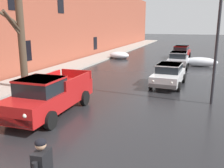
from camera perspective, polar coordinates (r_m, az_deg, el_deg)
left_sidewalk_slab at (r=24.29m, az=-8.48°, el=4.20°), size 2.88×80.00×0.15m
brick_townhouse_facade at (r=24.95m, az=-12.92°, el=14.51°), size 0.63×80.00×9.04m
snow_bank_near_corner_left at (r=29.22m, az=1.67°, el=6.53°), size 2.31×1.50×0.80m
snow_bank_mid_block_left at (r=16.81m, az=-13.69°, el=0.60°), size 2.12×1.49×0.61m
snow_bank_near_corner_right at (r=25.34m, az=19.24°, el=4.77°), size 3.14×1.04×0.86m
bare_tree_second_along_sidewalk at (r=15.78m, az=-20.05°, el=9.93°), size 1.31×2.04×6.15m
pickup_truck_red_approaching_near_lane at (r=11.39m, az=-14.04°, el=-2.45°), size 2.10×5.25×1.76m
sedan_white_parked_kerbside_close at (r=16.69m, az=12.76°, el=2.18°), size 2.03×4.18×1.42m
sedan_silver_parked_kerbside_mid at (r=24.08m, az=14.80°, el=5.46°), size 1.87×4.34×1.42m
sedan_red_parked_far_down_block at (r=30.81m, az=15.40°, el=7.09°), size 2.18×4.11×1.42m
street_lamp_post at (r=13.06m, az=22.99°, el=11.36°), size 0.44×0.24×6.64m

